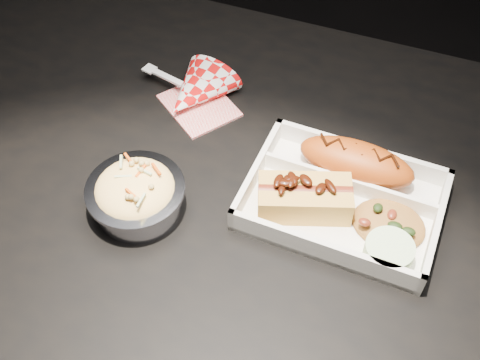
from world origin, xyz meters
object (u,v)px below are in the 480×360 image
food_tray (342,202)px  fried_pastry (356,162)px  dining_table (255,237)px  foil_coleslaw_cup (136,193)px  hotdog (305,196)px  napkin_fork (195,93)px

food_tray → fried_pastry: 0.06m
dining_table → foil_coleslaw_cup: bearing=-153.1°
food_tray → hotdog: (-0.05, -0.03, 0.02)m
dining_table → food_tray: food_tray is taller
food_tray → napkin_fork: 0.29m
dining_table → hotdog: (0.06, 0.00, 0.12)m
food_tray → hotdog: bearing=-149.2°
food_tray → fried_pastry: (0.00, 0.06, 0.02)m
food_tray → fried_pastry: bearing=90.0°
dining_table → napkin_fork: napkin_fork is taller
hotdog → foil_coleslaw_cup: (-0.20, -0.07, -0.00)m
napkin_fork → hotdog: bearing=-20.3°
dining_table → food_tray: bearing=14.4°
fried_pastry → napkin_fork: 0.27m
dining_table → hotdog: 0.14m
dining_table → food_tray: (0.11, 0.03, 0.10)m
hotdog → fried_pastry: bearing=40.1°
hotdog → napkin_fork: napkin_fork is taller
dining_table → napkin_fork: bearing=136.6°
fried_pastry → hotdog: 0.09m
food_tray → napkin_fork: size_ratio=1.42×
food_tray → fried_pastry: fried_pastry is taller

